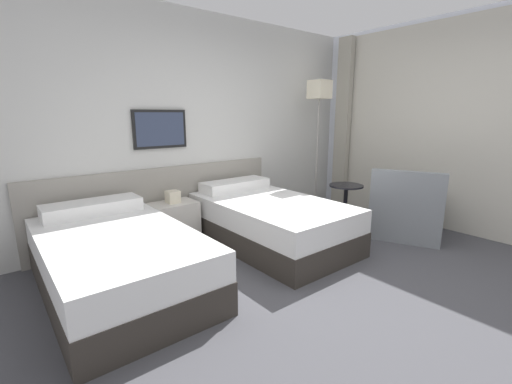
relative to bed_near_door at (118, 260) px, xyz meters
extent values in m
plane|color=#47474C|center=(1.52, -1.28, -0.27)|extent=(16.00, 16.00, 0.00)
cube|color=silver|center=(1.52, 1.01, 1.08)|extent=(10.00, 0.06, 2.70)
cube|color=gray|center=(0.87, 0.96, 0.16)|extent=(3.02, 0.04, 0.87)
cube|color=black|center=(0.87, 0.96, 1.05)|extent=(0.64, 0.03, 0.44)
cube|color=#333D56|center=(0.87, 0.94, 1.05)|extent=(0.58, 0.01, 0.38)
cube|color=white|center=(3.95, -1.40, 1.08)|extent=(0.06, 4.76, 2.70)
cube|color=beige|center=(3.90, -1.40, 1.05)|extent=(0.03, 4.38, 2.64)
cube|color=#A8A393|center=(3.82, 0.63, 1.05)|extent=(0.10, 0.24, 2.64)
cube|color=#332D28|center=(0.00, -0.03, -0.13)|extent=(1.13, 1.90, 0.27)
cube|color=white|center=(0.00, -0.03, 0.13)|extent=(1.12, 1.89, 0.25)
cube|color=white|center=(0.00, 0.70, 0.32)|extent=(0.90, 0.34, 0.13)
cube|color=#332D28|center=(1.73, -0.03, -0.13)|extent=(1.13, 1.90, 0.27)
cube|color=white|center=(1.73, -0.03, 0.13)|extent=(1.12, 1.89, 0.25)
cube|color=white|center=(1.73, 0.70, 0.32)|extent=(0.90, 0.34, 0.13)
cube|color=beige|center=(0.87, 0.72, -0.03)|extent=(0.52, 0.36, 0.49)
cube|color=beige|center=(0.87, 0.72, 0.29)|extent=(0.14, 0.14, 0.14)
cylinder|color=#9E9993|center=(3.10, 0.51, -0.26)|extent=(0.24, 0.24, 0.02)
cylinder|color=#9E9993|center=(3.10, 0.51, 0.59)|extent=(0.02, 0.02, 1.68)
cube|color=beige|center=(3.10, 0.51, 1.56)|extent=(0.26, 0.26, 0.26)
cylinder|color=black|center=(2.75, -0.30, -0.26)|extent=(0.28, 0.28, 0.01)
cylinder|color=black|center=(2.75, -0.30, 0.04)|extent=(0.05, 0.05, 0.58)
cylinder|color=black|center=(2.75, -0.30, 0.34)|extent=(0.42, 0.42, 0.02)
cube|color=gray|center=(3.29, -0.83, -0.07)|extent=(1.06, 1.06, 0.39)
cube|color=gray|center=(2.97, -0.98, 0.35)|extent=(0.42, 0.77, 0.47)
cube|color=gray|center=(3.43, -1.15, 0.21)|extent=(0.66, 0.37, 0.18)
cube|color=gray|center=(3.14, -0.51, 0.21)|extent=(0.66, 0.37, 0.18)
camera|label=1|loc=(-0.78, -2.87, 1.22)|focal=24.00mm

